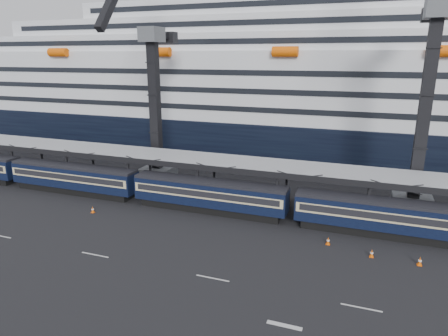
# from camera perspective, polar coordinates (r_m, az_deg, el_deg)

# --- Properties ---
(ground) EXTENTS (260.00, 260.00, 0.00)m
(ground) POSITION_cam_1_polar(r_m,az_deg,el_deg) (37.85, 3.56, -13.03)
(ground) COLOR black
(ground) RESTS_ON ground
(lane_markings) EXTENTS (111.00, 4.27, 0.02)m
(lane_markings) POSITION_cam_1_polar(r_m,az_deg,el_deg) (32.29, 15.50, -19.21)
(lane_markings) COLOR beige
(lane_markings) RESTS_ON ground
(train) EXTENTS (133.05, 3.00, 4.05)m
(train) POSITION_cam_1_polar(r_m,az_deg,el_deg) (46.93, 1.66, -4.19)
(train) COLOR black
(train) RESTS_ON ground
(canopy) EXTENTS (130.00, 6.25, 5.53)m
(canopy) POSITION_cam_1_polar(r_m,az_deg,el_deg) (48.55, 8.40, 0.11)
(canopy) COLOR #979A9E
(canopy) RESTS_ON ground
(cruise_ship) EXTENTS (214.09, 28.84, 34.00)m
(cruise_ship) POSITION_cam_1_polar(r_m,az_deg,el_deg) (78.76, 12.76, 11.11)
(cruise_ship) COLOR black
(cruise_ship) RESTS_ON ground
(crane_dark_near) EXTENTS (4.50, 17.75, 35.08)m
(crane_dark_near) POSITION_cam_1_polar(r_m,az_deg,el_deg) (58.65, -10.06, 9.38)
(crane_dark_near) COLOR #46494D
(crane_dark_near) RESTS_ON ground
(crane_dark_mid) EXTENTS (4.50, 18.24, 39.64)m
(crane_dark_mid) POSITION_cam_1_polar(r_m,az_deg,el_deg) (50.03, 26.94, 8.51)
(crane_dark_mid) COLOR #46494D
(crane_dark_mid) RESTS_ON ground
(traffic_cone_c) EXTENTS (0.40, 0.40, 0.79)m
(traffic_cone_c) POSITION_cam_1_polar(r_m,az_deg,el_deg) (50.69, -18.25, -5.65)
(traffic_cone_c) COLOR #EF5B07
(traffic_cone_c) RESTS_ON ground
(traffic_cone_d) EXTENTS (0.41, 0.41, 0.82)m
(traffic_cone_d) POSITION_cam_1_polar(r_m,az_deg,el_deg) (41.78, 14.65, -10.02)
(traffic_cone_d) COLOR #EF5B07
(traffic_cone_d) RESTS_ON ground
(traffic_cone_e) EXTENTS (0.40, 0.40, 0.80)m
(traffic_cone_e) POSITION_cam_1_polar(r_m,az_deg,el_deg) (40.59, 20.35, -11.34)
(traffic_cone_e) COLOR #EF5B07
(traffic_cone_e) RESTS_ON ground
(traffic_cone_f) EXTENTS (0.43, 0.43, 0.85)m
(traffic_cone_f) POSITION_cam_1_polar(r_m,az_deg,el_deg) (40.81, 26.19, -11.84)
(traffic_cone_f) COLOR #EF5B07
(traffic_cone_f) RESTS_ON ground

